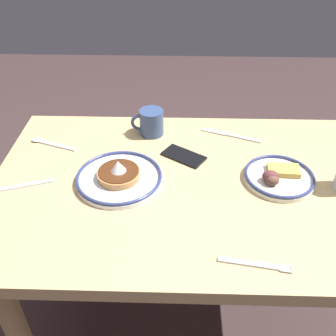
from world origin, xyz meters
TOP-DOWN VIEW (x-y plane):
  - ground_plane at (0.00, 0.00)m, footprint 6.00×6.00m
  - dining_table at (0.00, 0.00)m, footprint 1.21×0.80m
  - plate_near_main at (0.20, 0.00)m, footprint 0.27×0.27m
  - plate_center_pancakes at (-0.29, -0.02)m, footprint 0.22×0.22m
  - coffee_mug at (0.12, -0.28)m, footprint 0.12×0.09m
  - cell_phone at (0.00, -0.13)m, footprint 0.16×0.14m
  - fork_near at (-0.17, 0.32)m, footprint 0.18×0.05m
  - fork_far at (0.50, 0.04)m, footprint 0.19×0.08m
  - butter_knife at (-0.18, -0.27)m, footprint 0.22×0.10m
  - tea_spoon at (0.49, -0.20)m, footprint 0.17×0.07m

SIDE VIEW (x-z plane):
  - ground_plane at x=0.00m, z-range 0.00..0.00m
  - dining_table at x=0.00m, z-range 0.26..1.00m
  - butter_knife at x=-0.18m, z-range 0.74..0.75m
  - fork_far at x=0.50m, z-range 0.74..0.75m
  - fork_near at x=-0.17m, z-range 0.74..0.75m
  - cell_phone at x=0.00m, z-range 0.74..0.75m
  - tea_spoon at x=0.49m, z-range 0.74..0.75m
  - plate_center_pancakes at x=-0.29m, z-range 0.73..0.78m
  - plate_near_main at x=0.20m, z-range 0.72..0.80m
  - coffee_mug at x=0.12m, z-range 0.74..0.84m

